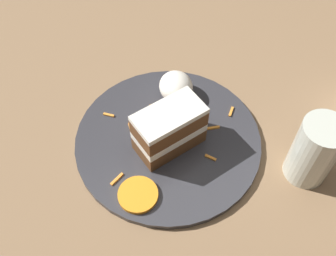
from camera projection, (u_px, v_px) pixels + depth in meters
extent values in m
plane|color=#38332D|center=(177.00, 131.00, 0.70)|extent=(6.00, 6.00, 0.00)
cube|color=#846647|center=(177.00, 125.00, 0.68)|extent=(1.21, 0.88, 0.04)
cylinder|color=#333338|center=(168.00, 140.00, 0.64)|extent=(0.30, 0.30, 0.01)
cube|color=brown|center=(169.00, 139.00, 0.61)|extent=(0.09, 0.12, 0.03)
cube|color=white|center=(169.00, 131.00, 0.60)|extent=(0.09, 0.12, 0.01)
cube|color=brown|center=(169.00, 122.00, 0.58)|extent=(0.09, 0.12, 0.03)
cube|color=white|center=(169.00, 115.00, 0.57)|extent=(0.09, 0.12, 0.01)
ellipsoid|color=white|center=(176.00, 87.00, 0.67)|extent=(0.06, 0.06, 0.04)
cylinder|color=orange|center=(138.00, 195.00, 0.57)|extent=(0.06, 0.06, 0.01)
cube|color=orange|center=(211.00, 158.00, 0.61)|extent=(0.02, 0.02, 0.00)
cube|color=orange|center=(231.00, 112.00, 0.66)|extent=(0.02, 0.01, 0.00)
cube|color=orange|center=(117.00, 179.00, 0.59)|extent=(0.02, 0.02, 0.00)
cube|color=orange|center=(109.00, 115.00, 0.66)|extent=(0.01, 0.02, 0.00)
cube|color=orange|center=(211.00, 128.00, 0.64)|extent=(0.00, 0.03, 0.00)
cube|color=orange|center=(156.00, 104.00, 0.67)|extent=(0.01, 0.02, 0.00)
cube|color=orange|center=(130.00, 127.00, 0.64)|extent=(0.02, 0.01, 0.00)
cube|color=orange|center=(168.00, 111.00, 0.66)|extent=(0.02, 0.00, 0.00)
cylinder|color=beige|center=(315.00, 151.00, 0.56)|extent=(0.07, 0.07, 0.11)
cylinder|color=silver|center=(307.00, 164.00, 0.59)|extent=(0.06, 0.06, 0.04)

